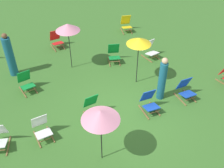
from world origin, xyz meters
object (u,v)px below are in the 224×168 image
object	(u,v)px
deckchair_7	(56,40)
umbrella_2	(139,41)
deckchair_3	(126,24)
deckchair_12	(149,102)
deckchair_8	(42,128)
deckchair_2	(185,89)
deckchair_11	(26,82)
deckchair_9	(114,54)
deckchair_0	(150,50)
person_1	(10,56)
person_0	(162,80)
umbrella_1	(100,115)
umbrella_0	(68,27)
deckchair_4	(93,107)

from	to	relation	value
deckchair_7	umbrella_2	distance (m)	4.74
deckchair_3	deckchair_12	distance (m)	6.03
deckchair_8	deckchair_2	bearing A→B (deg)	-7.94
deckchair_2	deckchair_12	world-z (taller)	same
deckchair_11	deckchair_8	bearing A→B (deg)	-99.76
deckchair_9	deckchair_8	bearing A→B (deg)	-124.83
deckchair_0	deckchair_8	bearing A→B (deg)	-164.26
deckchair_3	deckchair_11	world-z (taller)	same
umbrella_2	deckchair_7	bearing A→B (deg)	117.45
deckchair_8	umbrella_2	distance (m)	4.46
deckchair_2	deckchair_3	world-z (taller)	same
deckchair_12	person_1	distance (m)	5.75
deckchair_3	deckchair_12	xyz separation A→B (m)	(-2.06, -5.67, 0.00)
person_0	person_1	distance (m)	5.99
umbrella_1	deckchair_2	bearing A→B (deg)	17.15
deckchair_2	person_1	bearing A→B (deg)	143.30
deckchair_2	person_0	bearing A→B (deg)	156.21
umbrella_0	umbrella_2	distance (m)	2.87
deckchair_2	deckchair_9	size ratio (longest dim) A/B	0.96
deckchair_12	person_0	distance (m)	0.95
deckchair_4	deckchair_12	distance (m)	1.94
deckchair_8	person_0	distance (m)	4.39
deckchair_4	umbrella_2	world-z (taller)	umbrella_2
umbrella_1	person_0	size ratio (longest dim) A/B	1.10
deckchair_0	umbrella_1	size ratio (longest dim) A/B	0.44
deckchair_3	deckchair_11	size ratio (longest dim) A/B	1.02
deckchair_2	umbrella_0	bearing A→B (deg)	131.60
deckchair_3	deckchair_4	xyz separation A→B (m)	(-3.91, -5.10, 0.00)
deckchair_11	deckchair_0	bearing A→B (deg)	-9.02
deckchair_4	deckchair_9	distance (m)	3.46
deckchair_9	person_0	world-z (taller)	person_0
deckchair_12	umbrella_2	size ratio (longest dim) A/B	0.42
deckchair_3	deckchair_2	bearing A→B (deg)	-81.61
umbrella_1	umbrella_2	bearing A→B (deg)	45.78
deckchair_9	umbrella_2	world-z (taller)	umbrella_2
deckchair_0	deckchair_12	distance (m)	3.48
deckchair_2	deckchair_3	xyz separation A→B (m)	(0.51, 5.64, 0.00)
umbrella_2	deckchair_9	bearing A→B (deg)	95.14
deckchair_8	deckchair_0	bearing A→B (deg)	21.11
umbrella_2	umbrella_1	bearing A→B (deg)	-134.22
deckchair_11	person_1	xyz separation A→B (m)	(-0.28, 1.26, 0.51)
deckchair_3	umbrella_2	xyz separation A→B (m)	(-1.66, -4.08, 1.47)
deckchair_2	deckchair_12	bearing A→B (deg)	-178.28
deckchair_2	deckchair_4	size ratio (longest dim) A/B	1.00
deckchair_0	deckchair_2	world-z (taller)	same
person_0	deckchair_3	bearing A→B (deg)	-141.15
umbrella_2	deckchair_12	bearing A→B (deg)	-103.85
deckchair_3	umbrella_0	size ratio (longest dim) A/B	0.42
deckchair_3	person_1	xyz separation A→B (m)	(-5.96, -1.48, 0.51)
deckchair_2	person_1	size ratio (longest dim) A/B	0.45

